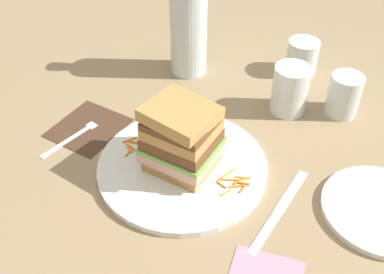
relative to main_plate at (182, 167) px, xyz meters
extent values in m
plane|color=#9E8460|center=(0.01, 0.02, -0.01)|extent=(3.00, 3.00, 0.00)
cylinder|color=white|center=(0.00, 0.00, 0.00)|extent=(0.29, 0.29, 0.01)
cube|color=tan|center=(0.00, 0.00, 0.02)|extent=(0.11, 0.10, 0.02)
cube|color=#E0A393|center=(0.00, 0.00, 0.04)|extent=(0.12, 0.11, 0.02)
cube|color=#7AB74C|center=(0.00, 0.00, 0.05)|extent=(0.12, 0.11, 0.01)
cube|color=brown|center=(0.00, 0.00, 0.06)|extent=(0.11, 0.10, 0.02)
cube|color=tan|center=(0.00, 0.00, 0.08)|extent=(0.11, 0.10, 0.02)
cube|color=brown|center=(0.00, 0.00, 0.10)|extent=(0.11, 0.10, 0.01)
cube|color=tan|center=(0.00, 0.00, 0.12)|extent=(0.11, 0.10, 0.03)
cylinder|color=orange|center=(-0.11, 0.00, 0.01)|extent=(0.02, 0.03, 0.00)
cylinder|color=orange|center=(-0.10, 0.00, 0.01)|extent=(0.03, 0.01, 0.00)
cylinder|color=orange|center=(-0.07, 0.00, 0.01)|extent=(0.02, 0.01, 0.00)
cylinder|color=orange|center=(-0.10, -0.02, 0.01)|extent=(0.03, 0.01, 0.00)
cylinder|color=orange|center=(-0.09, -0.03, 0.01)|extent=(0.01, 0.03, 0.00)
cylinder|color=orange|center=(-0.10, -0.02, 0.01)|extent=(0.02, 0.01, 0.00)
cylinder|color=orange|center=(-0.09, 0.01, 0.01)|extent=(0.02, 0.01, 0.00)
cylinder|color=orange|center=(0.08, -0.01, 0.01)|extent=(0.02, 0.01, 0.00)
cylinder|color=orange|center=(0.10, -0.02, 0.01)|extent=(0.01, 0.02, 0.00)
cylinder|color=orange|center=(0.10, 0.01, 0.01)|extent=(0.02, 0.02, 0.00)
cylinder|color=orange|center=(0.11, 0.00, 0.01)|extent=(0.00, 0.02, 0.00)
cylinder|color=orange|center=(0.10, 0.02, 0.01)|extent=(0.01, 0.02, 0.00)
cylinder|color=orange|center=(0.10, 0.03, 0.01)|extent=(0.02, 0.01, 0.00)
cylinder|color=orange|center=(0.08, 0.02, 0.01)|extent=(0.01, 0.03, 0.00)
cylinder|color=orange|center=(0.11, 0.02, 0.01)|extent=(0.02, 0.01, 0.00)
cylinder|color=orange|center=(0.08, 0.01, 0.01)|extent=(0.03, 0.02, 0.00)
cylinder|color=orange|center=(0.10, 0.02, 0.01)|extent=(0.02, 0.03, 0.00)
cube|color=#4C3323|center=(-0.21, -0.01, 0.00)|extent=(0.13, 0.14, 0.00)
cube|color=silver|center=(-0.22, -0.06, 0.00)|extent=(0.02, 0.11, 0.00)
cube|color=silver|center=(-0.21, 0.00, 0.00)|extent=(0.02, 0.02, 0.00)
cylinder|color=silver|center=(-0.20, 0.03, 0.00)|extent=(0.01, 0.04, 0.00)
cylinder|color=silver|center=(-0.21, 0.03, 0.00)|extent=(0.01, 0.04, 0.00)
cylinder|color=silver|center=(-0.21, 0.03, 0.00)|extent=(0.01, 0.04, 0.00)
cylinder|color=silver|center=(-0.22, 0.03, 0.00)|extent=(0.01, 0.04, 0.00)
cube|color=silver|center=(0.18, -0.04, 0.00)|extent=(0.02, 0.10, 0.00)
cube|color=silver|center=(0.18, 0.06, 0.00)|extent=(0.02, 0.11, 0.00)
cylinder|color=white|center=(0.08, 0.26, 0.04)|extent=(0.07, 0.07, 0.10)
cylinder|color=orange|center=(0.08, 0.26, 0.04)|extent=(0.07, 0.07, 0.08)
cylinder|color=silver|center=(-0.17, 0.27, 0.09)|extent=(0.08, 0.08, 0.20)
cylinder|color=silver|center=(0.04, 0.40, 0.03)|extent=(0.07, 0.07, 0.08)
cylinder|color=silver|center=(0.17, 0.31, 0.04)|extent=(0.06, 0.06, 0.08)
cylinder|color=white|center=(0.31, 0.09, 0.00)|extent=(0.19, 0.19, 0.01)
camera|label=1|loc=(0.32, -0.45, 0.55)|focal=42.15mm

